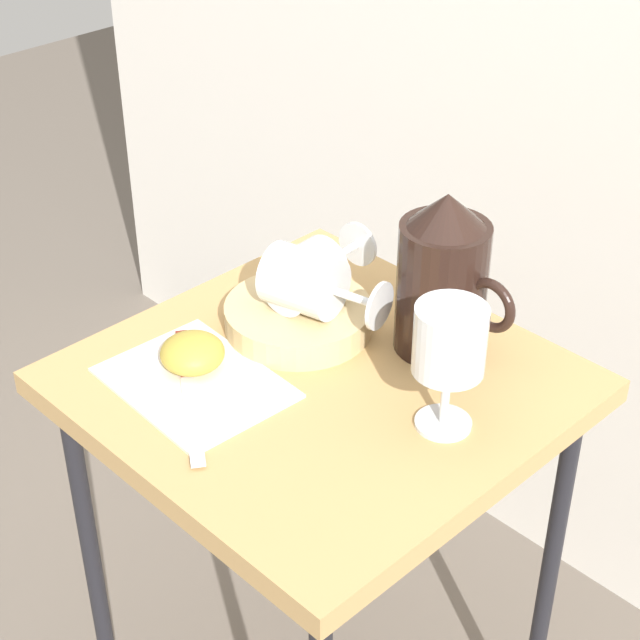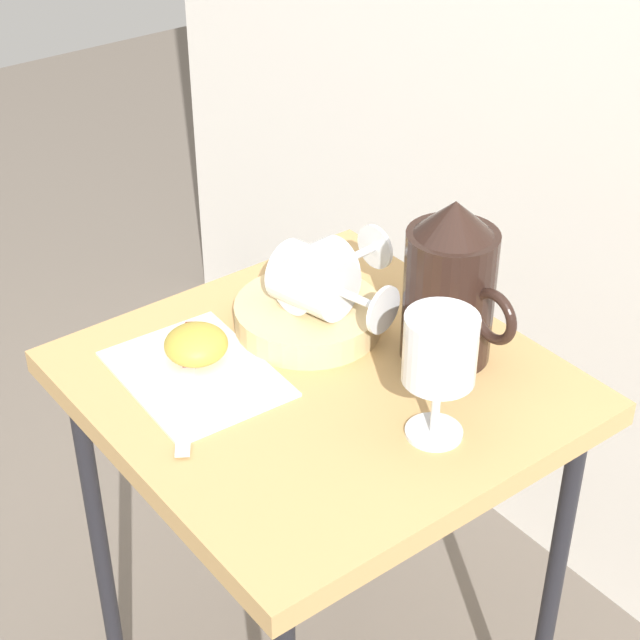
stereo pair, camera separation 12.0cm
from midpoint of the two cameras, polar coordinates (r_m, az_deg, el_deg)
table at (r=1.29m, az=2.68°, el=-5.53°), size 0.52×0.51×0.67m
linen_napkin at (r=1.25m, az=-3.98°, el=-3.01°), size 0.22×0.17×0.00m
basket_tray at (r=1.32m, az=1.94°, el=0.13°), size 0.18×0.18×0.03m
pitcher at (r=1.25m, az=9.74°, el=1.26°), size 0.16×0.11×0.21m
wine_glass_upright at (r=1.11m, az=9.56°, el=-2.00°), size 0.08×0.08×0.15m
wine_glass_tipped_near at (r=1.30m, az=2.51°, el=2.43°), size 0.08×0.15×0.08m
wine_glass_tipped_far at (r=1.28m, az=2.44°, el=2.03°), size 0.16×0.10×0.08m
apple_half_left at (r=1.26m, az=-4.00°, el=-1.41°), size 0.08×0.08×0.04m
knife at (r=1.25m, az=-4.40°, el=-2.60°), size 0.21×0.15×0.01m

